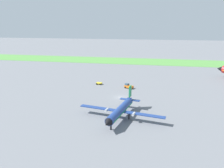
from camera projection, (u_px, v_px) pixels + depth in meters
ground_plane at (121, 97)px, 83.61m from camera, size 600.00×600.00×0.00m
grass_taxiway_strip at (139, 61)px, 161.50m from camera, size 360.00×28.00×0.08m
airplane_foreground_turboprop at (121, 110)px, 64.13m from camera, size 25.11×21.61×7.58m
baggage_cart_near_gate at (99, 83)px, 100.92m from camera, size 2.60×2.07×0.90m
pushback_tug_midfield at (129, 86)px, 94.92m from camera, size 4.02×3.39×1.95m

